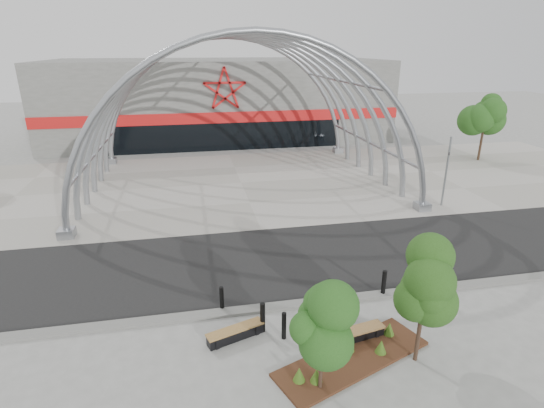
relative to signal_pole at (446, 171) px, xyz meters
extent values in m
plane|color=gray|center=(-11.61, -8.50, -2.26)|extent=(140.00, 140.00, 0.00)
cube|color=black|center=(-11.61, -5.00, -2.25)|extent=(140.00, 7.00, 0.02)
cube|color=#A19D92|center=(-11.61, 7.00, -2.24)|extent=(60.00, 17.00, 0.04)
cube|color=slate|center=(-11.61, -8.75, -2.20)|extent=(60.00, 0.50, 0.12)
cube|color=slate|center=(-11.61, 25.00, 1.74)|extent=(34.00, 15.00, 8.00)
cube|color=black|center=(-11.61, 17.55, -0.96)|extent=(22.00, 0.25, 2.60)
cube|color=red|center=(-11.61, 17.55, 0.84)|extent=(34.00, 0.30, 1.00)
torus|color=#92959B|center=(-11.61, -0.50, -2.26)|extent=(20.36, 0.36, 20.36)
torus|color=#92959B|center=(-11.61, 2.00, -2.26)|extent=(20.36, 0.36, 20.36)
torus|color=#92959B|center=(-11.61, 4.50, -2.26)|extent=(20.36, 0.36, 20.36)
torus|color=#92959B|center=(-11.61, 7.00, -2.26)|extent=(20.36, 0.36, 20.36)
torus|color=#92959B|center=(-11.61, 9.50, -2.26)|extent=(20.36, 0.36, 20.36)
torus|color=#92959B|center=(-11.61, 12.00, -2.26)|extent=(20.36, 0.36, 20.36)
torus|color=#92959B|center=(-11.61, 14.50, -2.26)|extent=(20.36, 0.36, 20.36)
cylinder|color=#92959B|center=(-1.95, 7.00, 0.33)|extent=(0.20, 15.00, 0.20)
cylinder|color=#92959B|center=(-4.54, 7.00, 4.81)|extent=(0.20, 15.00, 0.20)
cylinder|color=#92959B|center=(-11.61, 7.00, 7.74)|extent=(0.20, 15.00, 0.20)
cylinder|color=#92959B|center=(-18.68, 7.00, 4.81)|extent=(0.20, 15.00, 0.20)
cylinder|color=#92959B|center=(-21.27, 7.00, 0.33)|extent=(0.20, 15.00, 0.20)
cube|color=#92959B|center=(-21.61, -0.50, -2.01)|extent=(0.80, 0.80, 0.50)
cube|color=#92959B|center=(-21.61, 14.50, -2.01)|extent=(0.80, 0.80, 0.50)
cube|color=#92959B|center=(-1.61, -0.50, -2.01)|extent=(0.80, 0.80, 0.50)
cube|color=#92959B|center=(-1.61, 14.50, -2.01)|extent=(0.80, 0.80, 0.50)
cube|color=#3D1E15|center=(-10.50, -11.97, -2.21)|extent=(5.46, 3.38, 0.10)
cone|color=#446C1E|center=(-11.93, -12.74, -1.93)|extent=(0.36, 0.36, 0.45)
cone|color=#446C1E|center=(-10.51, -11.65, -1.93)|extent=(0.36, 0.36, 0.45)
cone|color=#446C1E|center=(-9.54, -11.93, -1.93)|extent=(0.36, 0.36, 0.45)
cone|color=#446C1E|center=(-11.20, -11.81, -1.93)|extent=(0.36, 0.36, 0.45)
cone|color=#446C1E|center=(-8.88, -11.14, -1.93)|extent=(0.36, 0.36, 0.45)
cone|color=#446C1E|center=(-12.41, -12.60, -1.93)|extent=(0.36, 0.36, 0.45)
cylinder|color=gray|center=(0.00, 0.00, -0.10)|extent=(0.12, 0.12, 4.32)
imported|color=black|center=(0.00, 0.00, 0.85)|extent=(0.26, 0.61, 0.12)
cylinder|color=#322019|center=(-11.88, -12.96, -1.38)|extent=(0.11, 0.11, 1.76)
ellipsoid|color=#1B4615|center=(-11.88, -12.96, 0.22)|extent=(1.51, 1.51, 1.92)
cylinder|color=#301E17|center=(-8.56, -12.35, -1.29)|extent=(0.13, 0.13, 1.94)
ellipsoid|color=#1F3C10|center=(-8.56, -12.35, 0.47)|extent=(1.60, 1.60, 2.11)
cube|color=black|center=(-14.01, -10.23, -2.09)|extent=(1.97, 0.98, 0.33)
cube|color=black|center=(-14.70, -10.47, -2.06)|extent=(0.25, 0.44, 0.39)
cube|color=black|center=(-13.31, -9.99, -2.06)|extent=(0.25, 0.44, 0.39)
cube|color=olive|center=(-14.01, -10.23, -1.87)|extent=(2.04, 1.06, 0.06)
cube|color=black|center=(-10.16, -11.15, -2.08)|extent=(2.19, 0.80, 0.36)
cube|color=black|center=(-10.95, -11.30, -2.04)|extent=(0.21, 0.49, 0.43)
cube|color=black|center=(-9.37, -11.00, -2.04)|extent=(0.21, 0.49, 0.43)
cube|color=brown|center=(-10.16, -11.15, -1.83)|extent=(2.25, 0.89, 0.06)
cylinder|color=black|center=(-14.31, -8.48, -1.77)|extent=(0.16, 0.16, 0.98)
cylinder|color=black|center=(-12.40, -10.52, -1.76)|extent=(0.16, 0.16, 1.00)
cylinder|color=black|center=(-13.03, -10.00, -1.70)|extent=(0.18, 0.18, 1.11)
cylinder|color=black|center=(-10.26, -8.87, -1.73)|extent=(0.17, 0.17, 1.06)
cylinder|color=black|center=(-7.96, -8.71, -1.71)|extent=(0.17, 0.17, 1.09)
cylinder|color=#2F1F13|center=(9.39, 9.50, -0.75)|extent=(0.20, 0.20, 3.03)
ellipsoid|color=#184212|center=(9.39, 9.50, 2.00)|extent=(2.70, 2.70, 3.30)
camera|label=1|loc=(-15.10, -22.09, 7.03)|focal=28.00mm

